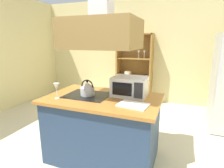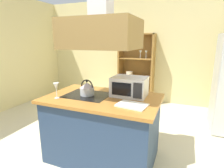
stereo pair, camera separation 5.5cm
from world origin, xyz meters
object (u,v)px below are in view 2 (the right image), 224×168
microwave (129,86)px  wine_glass_on_counter (56,87)px  dish_cabinet (136,72)px  kettle (87,89)px  cutting_board (132,105)px

microwave → wine_glass_on_counter: 0.96m
dish_cabinet → wine_glass_on_counter: dish_cabinet is taller
dish_cabinet → microwave: 2.48m
kettle → microwave: (0.54, 0.19, 0.04)m
cutting_board → microwave: size_ratio=0.74×
microwave → dish_cabinet: bearing=102.5°
dish_cabinet → cutting_board: dish_cabinet is taller
dish_cabinet → wine_glass_on_counter: (-0.31, -2.87, 0.25)m
cutting_board → kettle: bearing=165.4°
kettle → wine_glass_on_counter: kettle is taller
dish_cabinet → kettle: 2.61m
dish_cabinet → wine_glass_on_counter: size_ratio=8.77×
cutting_board → wine_glass_on_counter: (-0.99, -0.09, 0.14)m
kettle → cutting_board: bearing=-14.6°
cutting_board → wine_glass_on_counter: bearing=-174.7°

